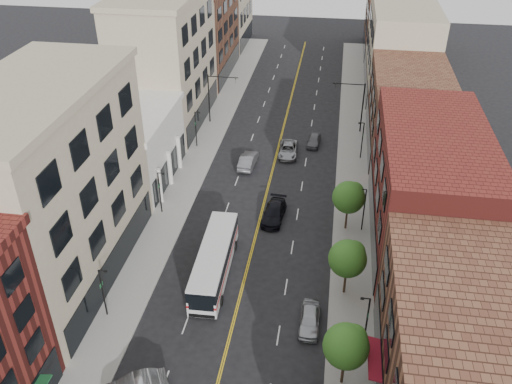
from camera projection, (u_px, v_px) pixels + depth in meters
The scene contains 27 objects.
sidewalk_left at pixel (195, 165), 69.52m from camera, with size 4.00×110.00×0.15m, color gray.
sidewalk_right at pixel (352, 177), 66.94m from camera, with size 4.00×110.00×0.15m, color gray.
bldg_l_tanoffice at pixel (49, 192), 47.29m from camera, with size 10.00×22.00×18.00m, color tan.
bldg_l_white at pixel (128, 148), 64.99m from camera, with size 10.00×14.00×8.00m, color silver.
bldg_l_far_a at pixel (166, 61), 76.50m from camera, with size 10.00×20.00×18.00m, color tan.
bldg_l_far_b at pixel (200, 32), 93.99m from camera, with size 10.00×20.00×15.00m, color brown.
bldg_r_mid at pixel (429, 187), 53.68m from camera, with size 10.00×22.00×12.00m, color maroon.
bldg_r_far_a at pixel (409, 111), 71.75m from camera, with size 10.00×20.00×10.00m, color brown.
bldg_r_far_b at pixel (401, 48), 88.20m from camera, with size 10.00×22.00×14.00m, color tan.
bldg_r_far_c at pixel (392, 24), 105.70m from camera, with size 10.00×18.00×11.00m, color brown.
tree_r_1 at pixel (347, 345), 39.04m from camera, with size 3.40×3.40×5.59m.
tree_r_2 at pixel (349, 257), 47.38m from camera, with size 3.40×3.40×5.59m.
tree_r_3 at pixel (350, 196), 55.73m from camera, with size 3.40×3.40×5.59m.
lamp_l_1 at pixel (103, 290), 45.56m from camera, with size 0.81×0.55×5.05m.
lamp_l_2 at pixel (160, 190), 58.92m from camera, with size 0.81×0.55×5.05m.
lamp_l_3 at pixel (196, 127), 72.27m from camera, with size 0.81×0.55×5.05m.
lamp_r_1 at pixel (367, 319), 42.73m from camera, with size 0.81×0.55×5.05m.
lamp_r_2 at pixel (364, 207), 56.09m from camera, with size 0.81×0.55×5.05m.
lamp_r_3 at pixel (362, 138), 69.44m from camera, with size 0.81×0.55×5.05m.
signal_mast_left at pixel (214, 93), 77.96m from camera, with size 4.49×0.18×7.20m.
signal_mast_right at pixel (358, 102), 75.31m from camera, with size 4.49×0.18×7.20m.
city_bus at pixel (214, 259), 50.78m from camera, with size 3.17×12.12×3.10m.
car_parked_far at pixel (310, 319), 45.75m from camera, with size 1.77×4.39×1.50m, color #A0A3A8.
car_lane_behind at pixel (248, 160), 68.98m from camera, with size 1.75×5.02×1.65m, color #57575D.
car_lane_a at pixel (274, 213), 59.12m from camera, with size 2.18×5.37×1.56m, color black.
car_lane_b at pixel (288, 150), 71.63m from camera, with size 2.42×5.26×1.46m, color #919498.
car_lane_c at pixel (314, 140), 74.03m from camera, with size 1.63×4.05×1.38m, color #545359.
Camera 1 is at (7.01, -23.68, 34.35)m, focal length 38.00 mm.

